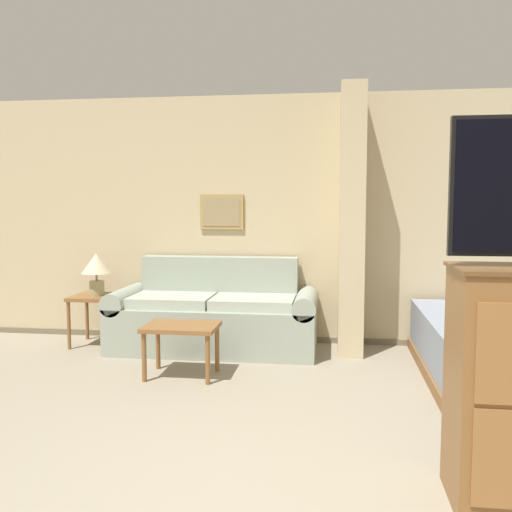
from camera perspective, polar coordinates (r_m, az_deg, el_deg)
name	(u,v)px	position (r m, az deg, el deg)	size (l,w,h in m)	color
wall_back	(314,220)	(6.05, 5.85, 3.56)	(7.80, 0.16, 2.60)	#CCB78E
wall_partition_pillar	(352,221)	(5.68, 9.54, 3.47)	(0.24, 0.61, 2.60)	#CCB78E
couch	(215,316)	(5.80, -4.16, -6.05)	(2.06, 0.84, 0.92)	#99A393
coffee_table	(181,332)	(4.92, -7.46, -7.56)	(0.62, 0.46, 0.45)	brown
side_table	(97,303)	(6.16, -15.59, -4.51)	(0.49, 0.49, 0.52)	brown
table_lamp	(96,267)	(6.11, -15.68, -1.07)	(0.31, 0.31, 0.44)	tan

